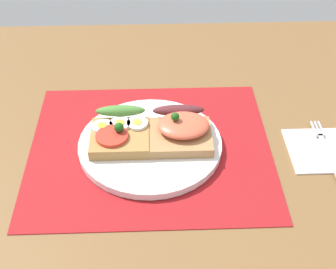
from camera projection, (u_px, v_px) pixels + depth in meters
ground_plane at (151, 155)px, 82.23cm from camera, size 120.00×90.00×3.20cm
placemat at (150, 148)px, 81.10cm from camera, size 40.56×35.07×0.30cm
plate at (150, 145)px, 80.60cm from camera, size 24.09×24.09×1.24cm
sandwich_egg_tomato at (119, 132)px, 79.93cm from camera, size 9.66×10.31×4.09cm
sandwich_salmon at (181, 129)px, 79.98cm from camera, size 10.50×10.31×5.19cm
napkin at (324, 149)px, 80.58cm from camera, size 11.96×11.08×0.60cm
fork at (325, 147)px, 80.37cm from camera, size 1.62×14.73×0.32cm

